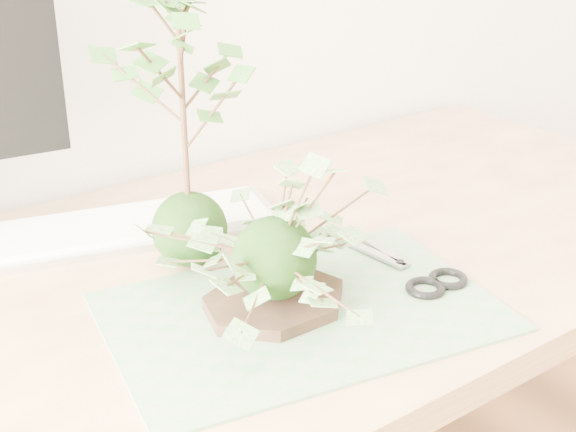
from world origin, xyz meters
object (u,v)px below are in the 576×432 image
object	(u,v)px
desk	(232,327)
ivy_kokedama	(274,222)
keyboard	(104,230)
maple_kokedama	(179,45)

from	to	relation	value
desk	ivy_kokedama	bearing A→B (deg)	-96.16
ivy_kokedama	keyboard	xyz separation A→B (m)	(-0.08, 0.30, -0.10)
desk	ivy_kokedama	world-z (taller)	ivy_kokedama
keyboard	ivy_kokedama	bearing A→B (deg)	-60.81
desk	ivy_kokedama	size ratio (longest dim) A/B	4.55
maple_kokedama	keyboard	world-z (taller)	maple_kokedama
ivy_kokedama	keyboard	size ratio (longest dim) A/B	0.68
desk	ivy_kokedama	xyz separation A→B (m)	(-0.01, -0.12, 0.20)
ivy_kokedama	desk	bearing A→B (deg)	83.84
desk	keyboard	xyz separation A→B (m)	(-0.09, 0.19, 0.10)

